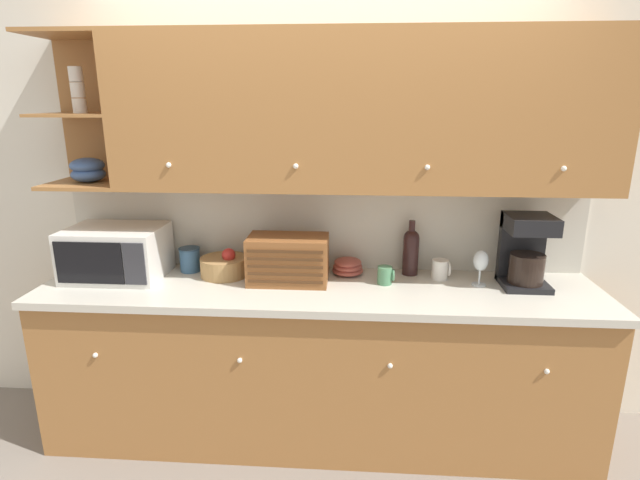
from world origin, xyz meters
The scene contains 15 objects.
ground_plane centered at (0.00, 0.00, 0.00)m, with size 24.00×24.00×0.00m, color slate.
wall_back centered at (0.00, 0.03, 1.30)m, with size 5.35×0.06×2.60m.
counter_unit centered at (0.00, -0.31, 0.46)m, with size 2.97×0.65×0.91m.
backsplash_panel centered at (0.00, -0.01, 1.16)m, with size 2.95×0.01×0.51m.
upper_cabinets centered at (0.17, -0.19, 1.80)m, with size 2.95×0.40×0.78m.
microwave centered at (-1.13, -0.25, 1.05)m, with size 0.52×0.39×0.28m.
storage_canister centered at (-0.76, -0.13, 0.98)m, with size 0.12×0.12×0.14m.
fruit_basket centered at (-0.54, -0.19, 0.97)m, with size 0.27×0.27×0.17m.
bread_box centered at (-0.17, -0.26, 1.04)m, with size 0.43×0.25×0.26m.
bowl_stack_on_counter centered at (0.15, -0.12, 0.95)m, with size 0.18×0.18×0.09m.
mug_blue_second centered at (0.36, -0.26, 0.96)m, with size 0.09×0.08×0.10m.
wine_bottle centered at (0.50, -0.09, 1.05)m, with size 0.09×0.09×0.31m.
mug centered at (0.66, -0.16, 0.96)m, with size 0.10×0.09×0.11m.
wine_glass centered at (0.86, -0.24, 1.04)m, with size 0.08×0.08×0.19m.
coffee_maker centered at (1.09, -0.22, 1.10)m, with size 0.24×0.24×0.39m.
Camera 1 is at (0.18, -2.80, 1.87)m, focal length 28.00 mm.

